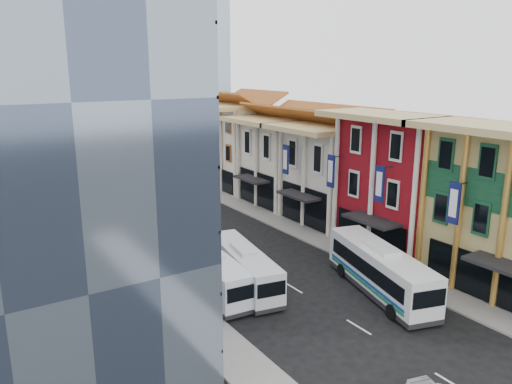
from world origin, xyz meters
TOP-DOWN VIEW (x-y plane):
  - sidewalk_right at (8.50, 22.00)m, footprint 3.00×90.00m
  - sidewalk_left at (-8.50, 22.00)m, footprint 3.00×90.00m
  - shophouse_red at (14.00, 17.00)m, footprint 8.00×10.00m
  - shophouse_cream_near at (14.00, 26.50)m, footprint 8.00×9.00m
  - shophouse_cream_mid at (14.00, 35.50)m, footprint 8.00×9.00m
  - shophouse_cream_far at (14.00, 46.00)m, footprint 8.00×12.00m
  - office_tower at (-17.00, 19.00)m, footprint 12.00×26.00m
  - office_block_far at (-16.00, 42.00)m, footprint 10.00×18.00m
  - bus_left_near at (-3.03, 17.24)m, footprint 4.03×10.34m
  - bus_left_far at (-5.50, 17.85)m, footprint 3.09×10.17m
  - bus_right at (4.82, 10.90)m, footprint 5.75×11.94m

SIDE VIEW (x-z plane):
  - sidewalk_right at x=8.50m, z-range 0.00..0.15m
  - sidewalk_left at x=-8.50m, z-range 0.00..0.15m
  - bus_left_far at x=-5.50m, z-range 0.00..3.21m
  - bus_left_near at x=-3.03m, z-range 0.00..3.24m
  - bus_right at x=4.82m, z-range 0.00..3.73m
  - shophouse_cream_near at x=14.00m, z-range 0.00..10.00m
  - shophouse_cream_mid at x=14.00m, z-range 0.00..10.00m
  - shophouse_cream_far at x=14.00m, z-range 0.00..11.00m
  - shophouse_red at x=14.00m, z-range 0.00..12.00m
  - office_block_far at x=-16.00m, z-range 0.00..14.00m
  - office_tower at x=-17.00m, z-range 0.00..30.00m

